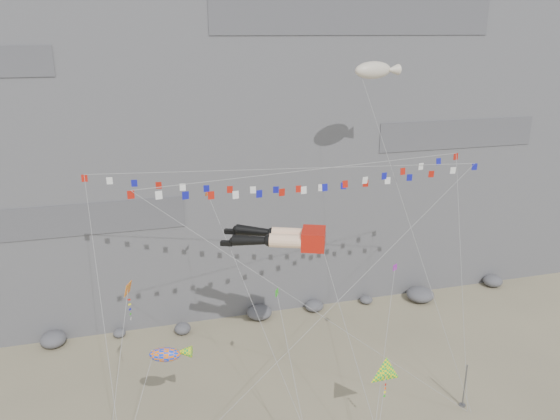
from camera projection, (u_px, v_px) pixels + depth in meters
name	position (u px, v px, depth m)	size (l,w,h in m)	color
cliff	(227.00, 62.00, 62.61)	(80.00, 28.00, 50.00)	slate
talus_boulders	(259.00, 313.00, 56.51)	(60.00, 3.00, 1.20)	#58585C
anchor_pole_right	(465.00, 386.00, 42.79)	(0.12, 0.12, 3.77)	slate
legs_kite	(285.00, 238.00, 41.36)	(8.36, 16.79, 18.89)	#B5160B
flag_banner_upper	(287.00, 169.00, 42.51)	(30.40, 14.40, 25.63)	#B5160B
flag_banner_lower	(315.00, 170.00, 39.79)	(26.15, 8.51, 22.54)	#B5160B
harlequin_kite	(128.00, 289.00, 36.33)	(3.67, 8.15, 14.23)	red
fish_windsock	(165.00, 355.00, 37.70)	(6.17, 6.89, 10.14)	orange
delta_kite	(386.00, 374.00, 38.24)	(4.57, 5.31, 8.07)	#FFEF0D
blimp_windsock	(373.00, 71.00, 45.53)	(6.22, 14.24, 28.61)	beige
small_kite_a	(210.00, 199.00, 43.24)	(5.61, 16.56, 23.16)	#F75614
small_kite_b	(395.00, 271.00, 43.33)	(6.99, 10.85, 15.91)	purple
small_kite_c	(277.00, 296.00, 38.93)	(1.16, 9.98, 14.05)	green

